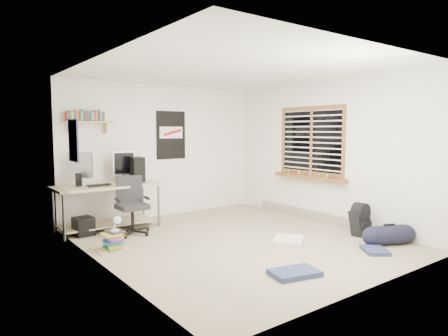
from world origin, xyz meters
TOP-DOWN VIEW (x-y plane):
  - floor at (0.00, 0.00)m, footprint 4.00×4.50m
  - ceiling at (0.00, 0.00)m, footprint 4.00×4.50m
  - back_wall at (0.00, 2.25)m, footprint 4.00×0.01m
  - left_wall at (-2.00, 0.00)m, footprint 0.01×4.50m
  - right_wall at (2.00, 0.00)m, footprint 0.01×4.50m
  - desk at (-1.29, 1.81)m, footprint 1.69×0.76m
  - monitor_left at (-1.67, 1.99)m, footprint 0.37×0.30m
  - monitor_right at (-0.93, 2.00)m, footprint 0.38×0.13m
  - pc_tower at (-0.76, 1.82)m, footprint 0.26×0.43m
  - keyboard at (-1.48, 1.67)m, footprint 0.37×0.15m
  - speaker_left at (-1.75, 1.82)m, footprint 0.12×0.12m
  - speaker_right at (-0.79, 1.84)m, footprint 0.11×0.11m
  - office_chair at (-1.09, 1.28)m, footprint 0.71×0.71m
  - wall_shelf at (-1.45, 2.14)m, footprint 0.80×0.22m
  - poster_back_wall at (0.15, 2.23)m, footprint 0.62×0.03m
  - poster_left_wall at (-1.99, 1.20)m, footprint 0.02×0.42m
  - window at (1.95, 0.30)m, footprint 0.10×1.50m
  - baseboard_heater at (1.96, 0.30)m, footprint 0.08×2.50m
  - backpack at (1.75, -0.92)m, footprint 0.31×0.25m
  - duffel_bag at (1.62, -1.48)m, footprint 0.37×0.37m
  - tshirt at (0.61, -0.48)m, footprint 0.65×0.63m
  - jeans_a at (-0.37, -1.53)m, footprint 0.61×0.47m
  - jeans_b at (1.15, -1.57)m, footprint 0.47×0.49m
  - book_stack at (-1.66, 0.65)m, footprint 0.56×0.49m
  - desk_lamp at (-1.64, 0.63)m, footprint 0.16×0.22m
  - subwoofer at (-1.75, 1.65)m, footprint 0.31×0.31m

SIDE VIEW (x-z plane):
  - floor at x=0.00m, z-range -0.01..0.00m
  - tshirt at x=0.61m, z-range 0.00..0.04m
  - jeans_b at x=1.15m, z-range 0.00..0.05m
  - jeans_a at x=-0.37m, z-range 0.00..0.06m
  - baseboard_heater at x=1.96m, z-range 0.00..0.18m
  - duffel_bag at x=1.62m, z-range -0.14..0.42m
  - subwoofer at x=-1.75m, z-range -0.01..0.29m
  - book_stack at x=-1.66m, z-range -0.02..0.32m
  - backpack at x=1.75m, z-range 0.00..0.40m
  - desk at x=-1.29m, z-range -0.02..0.75m
  - desk_lamp at x=-1.64m, z-range 0.28..0.48m
  - office_chair at x=-1.09m, z-range 0.03..0.95m
  - keyboard at x=-1.48m, z-range 0.77..0.79m
  - speaker_right at x=-0.79m, z-range 0.77..0.95m
  - speaker_left at x=-1.75m, z-range 0.77..0.97m
  - monitor_right at x=-0.93m, z-range 0.77..1.18m
  - pc_tower at x=-0.76m, z-range 0.77..1.18m
  - monitor_left at x=-1.67m, z-range 0.77..1.19m
  - back_wall at x=0.00m, z-range 0.00..2.50m
  - left_wall at x=-2.00m, z-range 0.00..2.50m
  - right_wall at x=2.00m, z-range 0.00..2.50m
  - window at x=1.95m, z-range 0.82..2.08m
  - poster_left_wall at x=-1.99m, z-range 1.20..1.80m
  - poster_back_wall at x=0.15m, z-range 1.09..2.01m
  - wall_shelf at x=-1.45m, z-range 1.66..1.90m
  - ceiling at x=0.00m, z-range 2.50..2.51m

